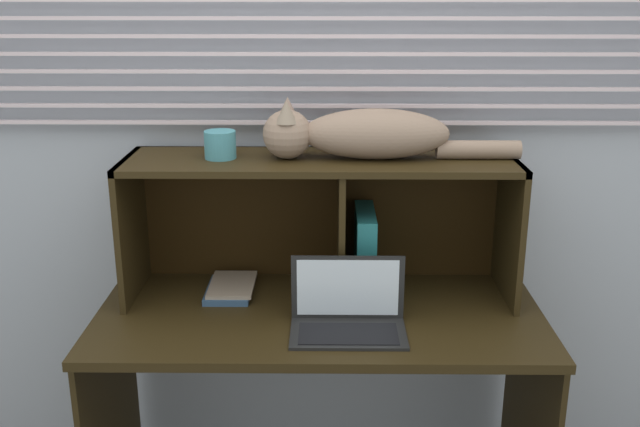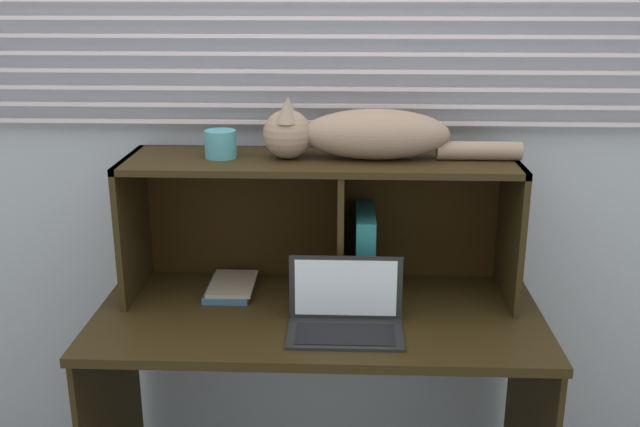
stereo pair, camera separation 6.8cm
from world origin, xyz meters
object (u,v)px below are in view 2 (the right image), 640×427
book_stack (231,287)px  small_basket (221,144)px  laptop (345,315)px  binder_upright (365,254)px  cat (359,134)px

book_stack → small_basket: 0.50m
small_basket → book_stack: bearing=4.0°
laptop → book_stack: bearing=145.4°
book_stack → binder_upright: bearing=-0.1°
laptop → book_stack: 0.48m
laptop → small_basket: small_basket is taller
book_stack → small_basket: size_ratio=2.28×
binder_upright → small_basket: 0.60m
book_stack → small_basket: bearing=-176.0°
cat → book_stack: size_ratio=3.56×
laptop → cat: bearing=82.2°
binder_upright → cat: bearing=180.0°
laptop → binder_upright: 0.30m
book_stack → laptop: bearing=-34.6°
binder_upright → book_stack: size_ratio=1.27×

